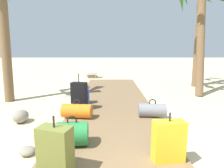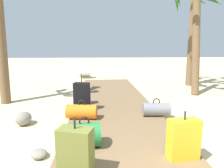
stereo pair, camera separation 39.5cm
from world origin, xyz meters
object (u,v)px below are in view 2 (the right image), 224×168
backpack_blue (84,95)px  duffel_bag_green (85,135)px  suitcase_yellow (183,139)px  duffel_bag_orange (82,112)px  duffel_bag_grey (156,109)px  lounge_chair (84,71)px  suitcase_black (82,97)px  suitcase_olive (76,153)px  palm_tree_near_right (197,1)px  palm_tree_far_right (194,4)px

backpack_blue → duffel_bag_green: bearing=-86.0°
suitcase_yellow → duffel_bag_orange: suitcase_yellow is taller
duffel_bag_grey → lounge_chair: lounge_chair is taller
duffel_bag_green → suitcase_black: size_ratio=0.56×
backpack_blue → duffel_bag_green: 2.40m
duffel_bag_orange → suitcase_olive: bearing=-87.4°
duffel_bag_orange → suitcase_olive: (0.09, -2.01, 0.15)m
suitcase_yellow → duffel_bag_orange: 2.29m
palm_tree_near_right → suitcase_olive: bearing=-128.4°
backpack_blue → palm_tree_far_right: 6.07m
duffel_bag_orange → suitcase_olive: size_ratio=0.91×
duffel_bag_grey → suitcase_yellow: bearing=-94.9°
backpack_blue → palm_tree_near_right: (3.77, 1.44, 2.84)m
suitcase_yellow → suitcase_olive: 1.48m
duffel_bag_green → duffel_bag_orange: duffel_bag_green is taller
suitcase_black → duffel_bag_green: bearing=-84.3°
backpack_blue → palm_tree_far_right: bearing=33.2°
backpack_blue → palm_tree_near_right: bearing=21.0°
duffel_bag_orange → palm_tree_far_right: palm_tree_far_right is taller
suitcase_yellow → palm_tree_far_right: 7.06m
backpack_blue → duffel_bag_green: size_ratio=0.97×
duffel_bag_green → duffel_bag_orange: bearing=96.5°
duffel_bag_green → lounge_chair: (-0.57, 8.09, 0.06)m
suitcase_black → duffel_bag_orange: bearing=-86.1°
duffel_bag_green → lounge_chair: bearing=94.0°
duffel_bag_orange → duffel_bag_grey: bearing=2.0°
suitcase_yellow → suitcase_olive: size_ratio=0.91×
suitcase_yellow → duffel_bag_grey: 1.76m
duffel_bag_orange → palm_tree_near_right: bearing=34.7°
duffel_bag_green → lounge_chair: size_ratio=0.32×
palm_tree_far_right → duffel_bag_green: bearing=-128.7°
palm_tree_far_right → suitcase_black: bearing=-142.1°
duffel_bag_grey → suitcase_black: bearing=162.9°
suitcase_black → lounge_chair: (-0.39, 6.25, -0.10)m
suitcase_black → suitcase_olive: bearing=-87.1°
duffel_bag_orange → palm_tree_far_right: 6.72m
suitcase_black → suitcase_olive: suitcase_black is taller
duffel_bag_orange → palm_tree_near_right: size_ratio=0.17×
duffel_bag_orange → suitcase_black: bearing=93.9°
duffel_bag_green → palm_tree_near_right: 6.02m
suitcase_yellow → duffel_bag_grey: size_ratio=1.10×
duffel_bag_grey → palm_tree_far_right: (2.67, 3.96, 3.17)m
duffel_bag_green → duffel_bag_grey: 2.03m
backpack_blue → duffel_bag_grey: size_ratio=0.80×
suitcase_black → lounge_chair: size_ratio=0.56×
duffel_bag_green → suitcase_yellow: 1.47m
suitcase_yellow → palm_tree_far_right: bearing=63.7°
suitcase_yellow → suitcase_black: 2.78m
suitcase_black → palm_tree_near_right: size_ratio=0.23×
suitcase_olive → palm_tree_far_right: 7.97m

